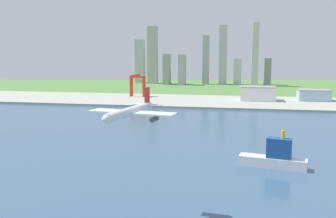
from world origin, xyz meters
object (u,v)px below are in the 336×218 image
airplane_landing (130,112)px  warehouse_annex (313,95)px  port_crane_red (137,80)px  ferry_boat (275,157)px  warehouse_main (258,93)px

airplane_landing → warehouse_annex: (136.50, 404.64, -32.23)m
port_crane_red → warehouse_annex: bearing=-0.3°
ferry_boat → warehouse_main: bearing=89.4°
ferry_boat → port_crane_red: 367.62m
airplane_landing → warehouse_main: size_ratio=0.78×
warehouse_annex → ferry_boat: bearing=-103.7°
warehouse_annex → airplane_landing: bearing=-108.6°
port_crane_red → ferry_boat: bearing=-61.7°
warehouse_main → warehouse_annex: (75.14, 12.72, -2.06)m
airplane_landing → warehouse_annex: 428.26m
ferry_boat → airplane_landing: bearing=-125.1°
airplane_landing → ferry_boat: airplane_landing is taller
port_crane_red → warehouse_annex: port_crane_red is taller
port_crane_red → airplane_landing: bearing=-74.1°
warehouse_main → airplane_landing: bearing=-98.9°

